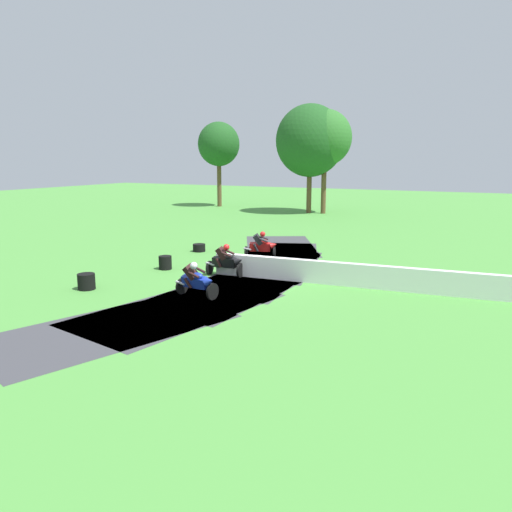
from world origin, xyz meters
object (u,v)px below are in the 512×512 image
object	(u,v)px
tire_stack_near	(86,282)
tire_stack_mid_b	(199,248)
motorcycle_chase_black	(226,261)
motorcycle_trailing_red	(261,246)
tire_stack_mid_a	(165,263)
motorcycle_lead_blue	(196,280)
traffic_cone	(391,277)

from	to	relation	value
tire_stack_near	tire_stack_mid_b	distance (m)	8.43
motorcycle_chase_black	motorcycle_trailing_red	bearing A→B (deg)	94.50
tire_stack_near	tire_stack_mid_a	xyz separation A→B (m)	(0.53, 4.14, 0.00)
motorcycle_lead_blue	tire_stack_mid_b	bearing A→B (deg)	122.76
motorcycle_chase_black	tire_stack_mid_b	distance (m)	5.92
motorcycle_lead_blue	tire_stack_mid_b	world-z (taller)	motorcycle_lead_blue
motorcycle_chase_black	tire_stack_near	size ratio (longest dim) A/B	2.60
motorcycle_lead_blue	motorcycle_trailing_red	size ratio (longest dim) A/B	0.99
traffic_cone	tire_stack_near	bearing A→B (deg)	-147.58
tire_stack_near	tire_stack_mid_a	bearing A→B (deg)	82.68
motorcycle_chase_black	tire_stack_mid_b	bearing A→B (deg)	134.21
motorcycle_trailing_red	tire_stack_mid_b	distance (m)	3.84
motorcycle_trailing_red	tire_stack_mid_b	world-z (taller)	motorcycle_trailing_red
motorcycle_chase_black	traffic_cone	world-z (taller)	motorcycle_chase_black
motorcycle_trailing_red	traffic_cone	distance (m)	6.92
tire_stack_mid_b	traffic_cone	size ratio (longest dim) A/B	1.48
motorcycle_chase_black	tire_stack_near	xyz separation A→B (m)	(-3.62, -4.18, -0.36)
motorcycle_chase_black	tire_stack_mid_a	bearing A→B (deg)	-179.20
tire_stack_near	tire_stack_mid_a	size ratio (longest dim) A/B	1.08
motorcycle_lead_blue	motorcycle_chase_black	xyz separation A→B (m)	(-0.71, 3.27, 0.03)
motorcycle_lead_blue	traffic_cone	distance (m)	7.83
motorcycle_chase_black	tire_stack_near	world-z (taller)	motorcycle_chase_black
motorcycle_lead_blue	motorcycle_chase_black	distance (m)	3.34
motorcycle_lead_blue	tire_stack_mid_b	distance (m)	8.93
tire_stack_mid_a	tire_stack_mid_b	distance (m)	4.40
motorcycle_lead_blue	traffic_cone	size ratio (longest dim) A/B	3.86
tire_stack_mid_b	traffic_cone	distance (m)	10.67
tire_stack_mid_a	motorcycle_chase_black	bearing A→B (deg)	0.80
motorcycle_trailing_red	tire_stack_near	xyz separation A→B (m)	(-3.31, -8.16, -0.36)
motorcycle_lead_blue	tire_stack_near	xyz separation A→B (m)	(-4.33, -0.91, -0.33)
tire_stack_near	traffic_cone	world-z (taller)	tire_stack_near
tire_stack_mid_a	traffic_cone	distance (m)	9.69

